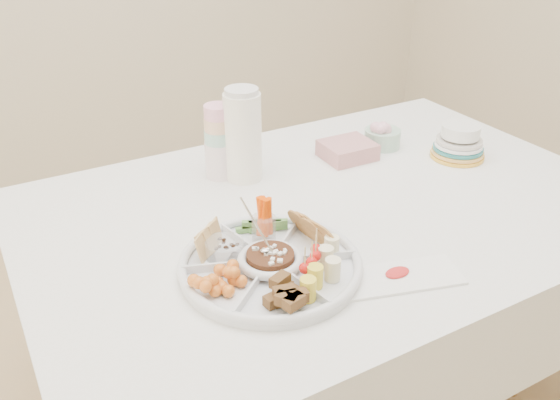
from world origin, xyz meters
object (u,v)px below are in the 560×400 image
dining_table (326,320)px  party_tray (270,262)px  thermos (243,134)px  plate_stack (459,142)px

dining_table → party_tray: (-0.28, -0.18, 0.40)m
party_tray → thermos: (0.15, 0.42, 0.11)m
thermos → plate_stack: size_ratio=1.66×
dining_table → party_tray: size_ratio=4.00×
plate_stack → party_tray: bearing=-162.9°
dining_table → thermos: 0.58m
dining_table → party_tray: 0.52m
dining_table → plate_stack: plate_stack is taller
plate_stack → thermos: bearing=162.7°
party_tray → plate_stack: plate_stack is taller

